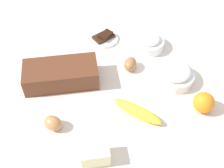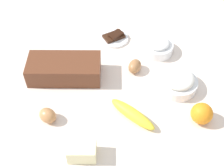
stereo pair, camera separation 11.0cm
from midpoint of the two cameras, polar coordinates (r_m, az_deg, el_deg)
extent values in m
cube|color=beige|center=(1.14, -2.76, -1.82)|extent=(2.40, 2.40, 0.02)
cube|color=brown|center=(1.16, -12.40, 1.67)|extent=(0.30, 0.19, 0.08)
cube|color=black|center=(1.16, -12.43, 1.81)|extent=(0.29, 0.17, 0.07)
cylinder|color=white|center=(1.17, 9.15, 1.25)|extent=(0.15, 0.15, 0.04)
torus|color=white|center=(1.16, 9.26, 1.84)|extent=(0.15, 0.15, 0.01)
ellipsoid|color=white|center=(1.15, 9.34, 2.32)|extent=(0.12, 0.12, 0.04)
cylinder|color=white|center=(1.30, 4.55, 7.54)|extent=(0.13, 0.13, 0.04)
torus|color=white|center=(1.29, 4.60, 8.12)|extent=(0.13, 0.13, 0.01)
ellipsoid|color=white|center=(1.28, 4.63, 8.52)|extent=(0.10, 0.10, 0.03)
ellipsoid|color=yellow|center=(1.05, 1.85, -5.41)|extent=(0.15, 0.18, 0.04)
sphere|color=orange|center=(1.08, 14.38, -3.62)|extent=(0.08, 0.08, 0.08)
cube|color=#F4EDB2|center=(0.96, -6.67, -13.34)|extent=(0.10, 0.08, 0.06)
ellipsoid|color=#A36D42|center=(1.20, 0.90, 3.69)|extent=(0.08, 0.08, 0.05)
ellipsoid|color=#BB7F4C|center=(1.05, -14.24, -7.45)|extent=(0.08, 0.08, 0.05)
cylinder|color=white|center=(1.35, -4.00, 8.55)|extent=(0.13, 0.13, 0.01)
cube|color=#381E11|center=(1.34, -4.03, 8.91)|extent=(0.10, 0.08, 0.01)
cube|color=black|center=(1.33, -3.67, 9.29)|extent=(0.07, 0.07, 0.01)
camera|label=1|loc=(0.06, -92.87, -3.23)|focal=47.85mm
camera|label=2|loc=(0.06, 87.13, 3.23)|focal=47.85mm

